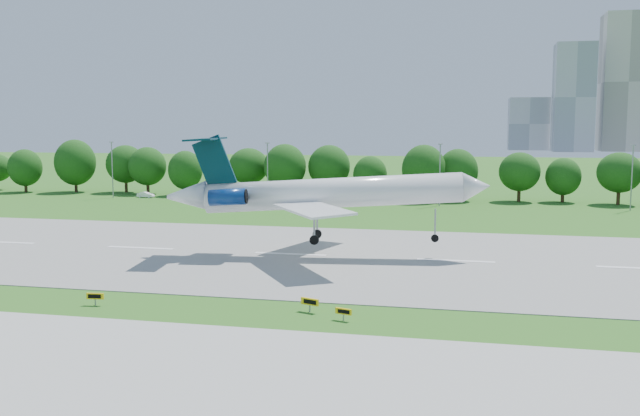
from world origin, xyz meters
The scene contains 12 objects.
ground centered at (0.00, 0.00, 0.00)m, with size 600.00×600.00×0.00m, color #28681B.
runway centered at (0.00, 25.00, 0.04)m, with size 400.00×45.00×0.08m, color gray.
taxiway centered at (0.00, -18.00, 0.04)m, with size 400.00×23.00×0.08m, color #ADADA8.
tree_line centered at (0.00, 92.00, 6.19)m, with size 288.40×8.40×10.40m.
light_poles centered at (-2.50, 82.00, 6.34)m, with size 175.90×0.25×12.19m.
skyline centered at (100.16, 390.61, 30.46)m, with size 127.00×52.00×80.00m.
airliner centered at (3.38, 24.72, 7.79)m, with size 39.14×28.22×12.92m.
taxi_sign_left centered at (-10.52, -2.56, 0.81)m, with size 1.58×0.36×1.10m.
taxi_sign_centre centered at (8.54, -0.62, 0.89)m, with size 1.67×0.76×1.20m.
taxi_sign_right centered at (11.85, -2.62, 0.75)m, with size 1.44×0.58×1.02m.
service_vehicle_a centered at (-48.42, 84.17, 0.62)m, with size 1.30×3.74×1.23m, color white.
service_vehicle_b centered at (-5.03, 83.62, 0.58)m, with size 1.37×3.41×1.16m, color silver.
Camera 1 is at (22.29, -58.36, 15.97)m, focal length 40.00 mm.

